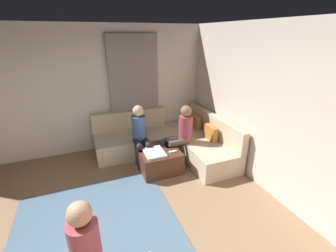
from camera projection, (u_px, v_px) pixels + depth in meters
name	position (u px, v px, depth m)	size (l,w,h in m)	color
wall_back	(297.00, 121.00, 3.19)	(6.00, 0.12, 2.70)	beige
wall_left	(73.00, 93.00, 4.72)	(0.12, 6.00, 2.70)	beige
curtain_panel	(135.00, 93.00, 5.11)	(0.06, 1.10, 2.50)	gray
area_rug	(98.00, 242.00, 2.91)	(2.60, 2.20, 0.01)	slate
sectional_couch	(171.00, 141.00, 5.03)	(2.10, 2.55, 0.87)	#C6B593
ottoman	(159.00, 159.00, 4.42)	(0.76, 0.76, 0.42)	#4C2D1E
folded_blanket	(154.00, 153.00, 4.21)	(0.44, 0.36, 0.04)	white
coffee_mug	(163.00, 142.00, 4.58)	(0.08, 0.08, 0.10)	#334C72
game_remote	(173.00, 152.00, 4.26)	(0.05, 0.15, 0.02)	white
person_on_couch_back	(181.00, 132.00, 4.55)	(0.30, 0.60, 1.20)	brown
person_on_couch_side	(140.00, 133.00, 4.51)	(0.60, 0.30, 1.20)	black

